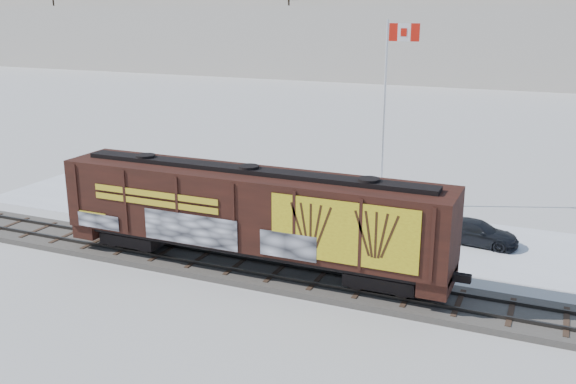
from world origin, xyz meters
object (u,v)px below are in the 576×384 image
at_px(hopper_railcar, 250,211).
at_px(car_white, 368,224).
at_px(flagpole, 385,141).
at_px(car_silver, 232,205).
at_px(car_dark, 476,232).

distance_m(hopper_railcar, car_white, 7.69).
bearing_deg(flagpole, hopper_railcar, -102.24).
relative_size(car_silver, car_dark, 1.01).
xyz_separation_m(car_silver, car_dark, (13.55, 1.11, -0.11)).
bearing_deg(car_silver, hopper_railcar, -122.43).
xyz_separation_m(car_white, car_dark, (5.30, 1.47, -0.19)).
height_order(flagpole, car_silver, flagpole).
distance_m(car_silver, car_dark, 13.60).
height_order(flagpole, car_dark, flagpole).
height_order(hopper_railcar, car_silver, hopper_railcar).
height_order(car_silver, car_dark, car_silver).
relative_size(car_silver, car_white, 0.87).
xyz_separation_m(hopper_railcar, car_white, (3.62, 6.45, -2.11)).
relative_size(flagpole, car_silver, 2.61).
height_order(car_silver, car_white, car_white).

